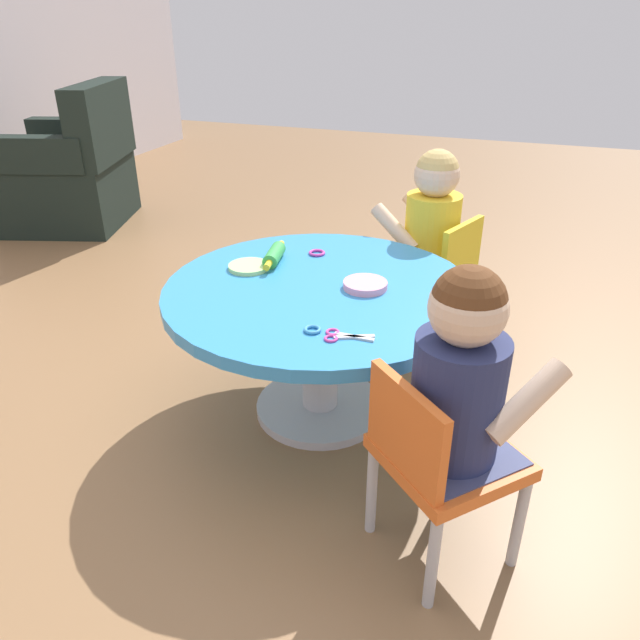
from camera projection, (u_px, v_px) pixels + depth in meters
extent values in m
plane|color=olive|center=(320.00, 410.00, 2.12)|extent=(10.00, 10.00, 0.00)
cylinder|color=silver|center=(320.00, 406.00, 2.12)|extent=(0.44, 0.44, 0.03)
cylinder|color=silver|center=(320.00, 357.00, 2.02)|extent=(0.12, 0.12, 0.43)
cylinder|color=#338CD1|center=(320.00, 292.00, 1.91)|extent=(0.98, 0.98, 0.04)
cylinder|color=#B7B7BC|center=(519.00, 522.00, 1.48)|extent=(0.03, 0.03, 0.28)
cylinder|color=#B7B7BC|center=(452.00, 459.00, 1.68)|extent=(0.03, 0.03, 0.28)
cylinder|color=#B7B7BC|center=(432.00, 562.00, 1.37)|extent=(0.03, 0.03, 0.28)
cylinder|color=#B7B7BC|center=(372.00, 490.00, 1.58)|extent=(0.03, 0.03, 0.28)
cube|color=orange|center=(449.00, 457.00, 1.46)|extent=(0.42, 0.42, 0.04)
cube|color=orange|center=(406.00, 430.00, 1.34)|extent=(0.20, 0.21, 0.22)
cube|color=#3F4772|center=(449.00, 456.00, 1.45)|extent=(0.38, 0.38, 0.04)
cylinder|color=navy|center=(457.00, 397.00, 1.38)|extent=(0.21, 0.21, 0.30)
sphere|color=beige|center=(468.00, 308.00, 1.27)|extent=(0.17, 0.17, 0.17)
sphere|color=#593319|center=(469.00, 302.00, 1.27)|extent=(0.16, 0.16, 0.16)
cylinder|color=beige|center=(527.00, 402.00, 1.32)|extent=(0.19, 0.19, 0.17)
cylinder|color=beige|center=(461.00, 356.00, 1.49)|extent=(0.19, 0.19, 0.17)
cylinder|color=#B7B7BC|center=(415.00, 290.00, 2.67)|extent=(0.03, 0.03, 0.28)
cylinder|color=#B7B7BC|center=(381.00, 310.00, 2.50)|extent=(0.03, 0.03, 0.28)
cylinder|color=#B7B7BC|center=(468.00, 307.00, 2.53)|extent=(0.03, 0.03, 0.28)
cylinder|color=#B7B7BC|center=(436.00, 330.00, 2.35)|extent=(0.03, 0.03, 0.28)
cube|color=yellow|center=(428.00, 273.00, 2.44)|extent=(0.39, 0.39, 0.04)
cube|color=yellow|center=(462.00, 251.00, 2.30)|extent=(0.26, 0.12, 0.22)
cube|color=#3F4772|center=(428.00, 273.00, 2.44)|extent=(0.34, 0.35, 0.04)
cylinder|color=yellow|center=(432.00, 233.00, 2.36)|extent=(0.21, 0.21, 0.30)
sphere|color=beige|center=(437.00, 175.00, 2.25)|extent=(0.17, 0.17, 0.17)
sphere|color=tan|center=(437.00, 171.00, 2.25)|extent=(0.16, 0.16, 0.16)
cylinder|color=beige|center=(425.00, 215.00, 2.48)|extent=(0.13, 0.22, 0.17)
cylinder|color=beige|center=(395.00, 228.00, 2.33)|extent=(0.13, 0.22, 0.17)
cube|color=black|center=(66.00, 192.00, 3.84)|extent=(0.88, 0.88, 0.40)
cube|color=black|center=(100.00, 123.00, 3.63)|extent=(0.72, 0.36, 0.45)
cube|color=black|center=(76.00, 134.00, 3.97)|extent=(0.29, 0.60, 0.20)
cube|color=black|center=(34.00, 154.00, 3.43)|extent=(0.29, 0.60, 0.20)
cylinder|color=green|center=(274.00, 255.00, 2.07)|extent=(0.15, 0.07, 0.05)
cylinder|color=yellow|center=(280.00, 246.00, 2.15)|extent=(0.05, 0.03, 0.02)
cylinder|color=yellow|center=(268.00, 265.00, 1.99)|extent=(0.05, 0.03, 0.02)
cube|color=silver|center=(354.00, 337.00, 1.61)|extent=(0.06, 0.11, 0.01)
cube|color=silver|center=(354.00, 337.00, 1.61)|extent=(0.01, 0.11, 0.01)
torus|color=#D83F99|center=(331.00, 339.00, 1.60)|extent=(0.04, 0.04, 0.01)
torus|color=#D83F99|center=(333.00, 332.00, 1.63)|extent=(0.04, 0.04, 0.01)
cylinder|color=#B2E58C|center=(249.00, 267.00, 2.03)|extent=(0.14, 0.14, 0.01)
cylinder|color=pink|center=(365.00, 285.00, 1.89)|extent=(0.14, 0.14, 0.02)
torus|color=#D83FA5|center=(317.00, 253.00, 2.14)|extent=(0.06, 0.06, 0.01)
torus|color=#3F99D8|center=(313.00, 330.00, 1.64)|extent=(0.05, 0.05, 0.01)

